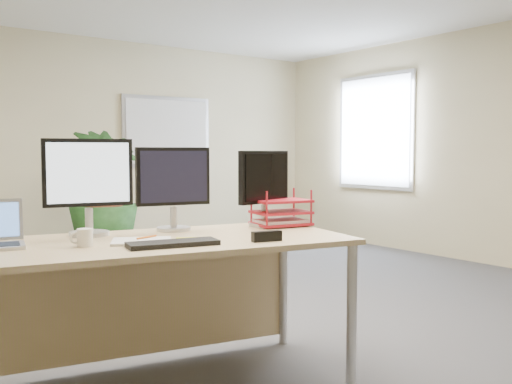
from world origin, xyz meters
TOP-DOWN VIEW (x-y plane):
  - floor at (0.00, 0.00)m, footprint 8.00×8.00m
  - back_wall at (0.00, 4.00)m, footprint 7.00×0.04m
  - whiteboard at (1.20, 3.97)m, footprint 1.30×0.04m
  - window at (3.47, 2.30)m, footprint 0.04×1.30m
  - desk at (-1.13, -0.14)m, footprint 2.26×1.31m
  - floor_plant at (-0.09, 2.99)m, footprint 0.92×0.92m
  - monitor_left at (-1.33, 0.09)m, footprint 0.48×0.22m
  - monitor_right at (-0.86, -0.01)m, footprint 0.44×0.20m
  - monitor_dark at (-0.31, -0.17)m, footprint 0.42×0.19m
  - keyboard at (-1.13, -0.50)m, footprint 0.47×0.24m
  - coffee_mug at (-1.48, -0.25)m, footprint 0.11×0.08m
  - spiral_notebook at (-1.20, -0.30)m, footprint 0.37×0.33m
  - orange_pen at (-1.15, -0.27)m, footprint 0.13×0.05m
  - yellow_highlighter at (-0.98, -0.38)m, footprint 0.11×0.07m
  - letter_tray at (-0.22, -0.22)m, footprint 0.38×0.32m
  - stapler at (-0.67, -0.66)m, footprint 0.16×0.07m

SIDE VIEW (x-z plane):
  - floor at x=0.00m, z-range 0.00..0.00m
  - desk at x=-1.13m, z-range 0.23..1.05m
  - floor_plant at x=-0.09m, z-range 0.00..1.50m
  - spiral_notebook at x=-1.20m, z-range 0.82..0.83m
  - yellow_highlighter at x=-0.98m, z-range 0.82..0.83m
  - keyboard at x=-1.13m, z-range 0.82..0.84m
  - orange_pen at x=-1.15m, z-range 0.83..0.84m
  - stapler at x=-0.67m, z-range 0.82..0.87m
  - coffee_mug at x=-1.48m, z-range 0.82..0.90m
  - letter_tray at x=-0.22m, z-range 0.81..0.97m
  - monitor_dark at x=-0.31m, z-range 0.85..1.32m
  - monitor_right at x=-0.86m, z-range 0.85..1.34m
  - monitor_left at x=-1.33m, z-range 0.85..1.39m
  - back_wall at x=0.00m, z-range 0.00..2.70m
  - whiteboard at x=1.20m, z-range 1.07..2.02m
  - window at x=3.47m, z-range 0.77..2.33m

